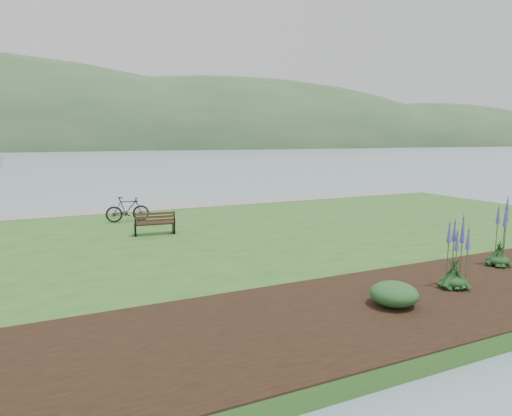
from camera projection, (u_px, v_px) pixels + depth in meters
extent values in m
plane|color=gray|center=(227.00, 237.00, 19.08)|extent=(600.00, 600.00, 0.00)
cube|color=#2D5D20|center=(247.00, 242.00, 17.27)|extent=(34.00, 20.00, 0.40)
cube|color=gray|center=(180.00, 206.00, 25.17)|extent=(34.00, 2.20, 0.03)
cube|color=black|center=(482.00, 285.00, 11.56)|extent=(24.00, 4.40, 0.04)
cube|color=black|center=(154.00, 224.00, 17.70)|extent=(1.56, 0.70, 0.05)
cube|color=black|center=(155.00, 218.00, 17.39)|extent=(1.51, 0.32, 0.47)
cube|color=black|center=(135.00, 230.00, 17.50)|extent=(0.12, 0.52, 0.41)
cube|color=black|center=(174.00, 228.00, 17.97)|extent=(0.12, 0.52, 0.41)
imported|color=black|center=(127.00, 209.00, 20.33)|extent=(0.78, 1.93, 1.13)
ellipsoid|color=#143815|center=(454.00, 282.00, 11.26)|extent=(0.62, 0.62, 0.31)
cone|color=#414196|center=(456.00, 244.00, 11.12)|extent=(0.40, 0.40, 1.61)
ellipsoid|color=#143815|center=(498.00, 260.00, 13.22)|extent=(0.62, 0.62, 0.31)
cone|color=#414196|center=(501.00, 223.00, 13.06)|extent=(0.32, 0.32, 1.88)
ellipsoid|color=#1E4C21|center=(394.00, 294.00, 10.04)|extent=(1.05, 1.05, 0.52)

